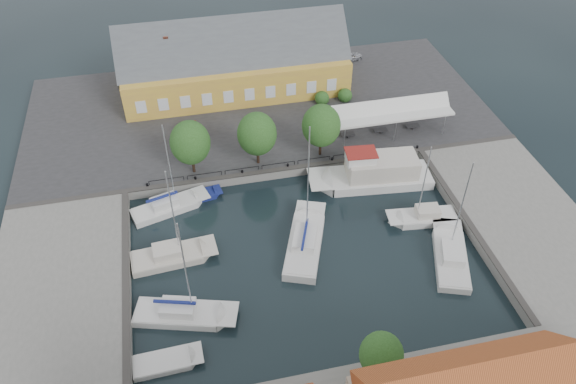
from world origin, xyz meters
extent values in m
plane|color=black|center=(0.00, 0.00, 0.00)|extent=(140.00, 140.00, 0.00)
cube|color=#2D2D30|center=(0.00, 23.00, 0.50)|extent=(56.00, 26.00, 1.00)
cube|color=slate|center=(-22.00, -2.00, 0.50)|extent=(12.00, 24.00, 1.00)
cube|color=slate|center=(22.00, -2.00, 0.50)|extent=(12.00, 24.00, 1.00)
cube|color=#383533|center=(0.00, 10.30, 1.06)|extent=(56.00, 0.60, 0.12)
cube|color=#383533|center=(-16.30, -2.00, 1.06)|extent=(0.60, 24.00, 0.12)
cube|color=#383533|center=(16.30, -2.00, 1.06)|extent=(0.60, 24.00, 0.12)
cylinder|color=black|center=(-14.00, 10.60, 1.20)|extent=(0.24, 0.24, 0.40)
cylinder|color=black|center=(-9.00, 10.60, 1.20)|extent=(0.24, 0.24, 0.40)
cylinder|color=black|center=(-4.00, 10.60, 1.20)|extent=(0.24, 0.24, 0.40)
cylinder|color=black|center=(1.00, 10.60, 1.20)|extent=(0.24, 0.24, 0.40)
cylinder|color=black|center=(6.00, 10.60, 1.20)|extent=(0.24, 0.24, 0.40)
cylinder|color=black|center=(11.00, 10.60, 1.20)|extent=(0.24, 0.24, 0.40)
cylinder|color=black|center=(16.00, 10.60, 1.20)|extent=(0.24, 0.24, 0.40)
cube|color=gold|center=(-2.00, 28.00, 3.25)|extent=(28.00, 10.00, 4.50)
cube|color=#474C51|center=(-2.00, 28.00, 6.75)|extent=(28.56, 7.60, 7.60)
cube|color=gold|center=(-12.00, 34.00, 2.75)|extent=(6.00, 6.00, 3.50)
cube|color=brown|center=(-10.00, 28.00, 8.60)|extent=(0.60, 0.60, 1.20)
cube|color=silver|center=(14.00, 14.50, 3.70)|extent=(14.00, 4.00, 0.25)
cylinder|color=silver|center=(8.00, 12.70, 2.35)|extent=(0.10, 0.10, 2.70)
cylinder|color=silver|center=(8.00, 16.30, 2.35)|extent=(0.10, 0.10, 2.70)
cylinder|color=silver|center=(14.00, 12.70, 2.35)|extent=(0.10, 0.10, 2.70)
cylinder|color=silver|center=(14.00, 16.30, 2.35)|extent=(0.10, 0.10, 2.70)
cylinder|color=silver|center=(20.00, 12.70, 2.35)|extent=(0.10, 0.10, 2.70)
cylinder|color=silver|center=(20.00, 16.30, 2.35)|extent=(0.10, 0.10, 2.70)
cylinder|color=black|center=(-9.00, 12.00, 2.05)|extent=(0.30, 0.30, 2.10)
ellipsoid|color=#22491A|center=(-9.00, 12.00, 4.88)|extent=(4.20, 4.20, 4.83)
cylinder|color=black|center=(-2.00, 12.00, 2.05)|extent=(0.30, 0.30, 2.10)
ellipsoid|color=#22491A|center=(-2.00, 12.00, 4.88)|extent=(4.20, 4.20, 4.83)
cylinder|color=black|center=(5.00, 12.00, 2.05)|extent=(0.30, 0.30, 2.10)
ellipsoid|color=#22491A|center=(5.00, 12.00, 4.88)|extent=(4.20, 4.20, 4.83)
imported|color=#B7B9BF|center=(14.58, 31.92, 1.67)|extent=(4.20, 2.79, 1.33)
imported|color=#5B1814|center=(-9.04, 18.08, 1.77)|extent=(2.32, 4.85, 1.53)
cube|color=silver|center=(0.05, -0.82, 0.15)|extent=(5.74, 8.64, 1.50)
cube|color=silver|center=(0.41, 0.12, 0.94)|extent=(6.21, 10.10, 0.08)
cube|color=silver|center=(0.12, -0.63, 1.40)|extent=(3.09, 3.76, 0.90)
cylinder|color=silver|center=(0.63, 0.69, 6.97)|extent=(0.12, 0.12, 12.13)
cube|color=navy|center=(0.05, -0.82, 2.15)|extent=(1.66, 3.85, 0.22)
cube|color=silver|center=(10.45, 7.17, 0.10)|extent=(11.09, 5.11, 1.80)
cube|color=silver|center=(9.12, 7.31, 1.04)|extent=(13.21, 5.17, 0.08)
cube|color=beige|center=(10.45, 7.17, 2.10)|extent=(7.69, 4.16, 2.20)
cube|color=silver|center=(8.05, 7.42, 3.50)|extent=(3.16, 2.51, 1.20)
cube|color=maroon|center=(8.05, 7.42, 4.15)|extent=(3.44, 2.65, 0.10)
cube|color=silver|center=(13.05, 0.47, 0.05)|extent=(5.89, 2.98, 1.30)
cube|color=silver|center=(12.35, 0.55, 0.74)|extent=(7.01, 3.02, 0.08)
cube|color=beige|center=(12.91, 0.49, 1.20)|extent=(2.43, 1.85, 0.90)
cylinder|color=silver|center=(11.93, 0.60, 4.95)|extent=(0.12, 0.12, 8.50)
cube|color=silver|center=(12.85, -5.37, 0.05)|extent=(5.09, 7.73, 1.30)
cube|color=silver|center=(13.15, -4.53, 0.74)|extent=(5.46, 9.04, 0.08)
cube|color=silver|center=(12.91, -5.20, 1.20)|extent=(2.79, 3.36, 0.90)
cylinder|color=silver|center=(13.33, -4.02, 5.72)|extent=(0.12, 0.12, 10.04)
cube|color=silver|center=(-12.56, 7.53, 0.05)|extent=(6.89, 4.05, 1.30)
cube|color=silver|center=(-11.78, 7.75, 0.74)|extent=(8.11, 4.32, 0.08)
cube|color=silver|center=(-12.40, 7.57, 1.20)|extent=(2.94, 2.25, 0.90)
cylinder|color=silver|center=(-11.31, 7.89, 5.43)|extent=(0.12, 0.12, 9.47)
cube|color=navy|center=(-12.56, 7.53, 1.95)|extent=(3.18, 1.11, 0.22)
cube|color=beige|center=(-12.69, 0.76, 0.05)|extent=(6.62, 3.24, 1.30)
cube|color=beige|center=(-11.89, 0.82, 0.74)|extent=(7.89, 3.23, 0.08)
cube|color=beige|center=(-12.53, 0.77, 1.20)|extent=(2.70, 2.08, 0.90)
cylinder|color=silver|center=(-11.41, 0.85, 5.53)|extent=(0.12, 0.12, 9.65)
cube|color=silver|center=(-12.23, -5.86, 0.05)|extent=(7.54, 4.57, 1.30)
cube|color=silver|center=(-11.38, -6.10, 0.74)|extent=(8.87, 4.87, 0.08)
cube|color=silver|center=(-12.06, -5.90, 1.20)|extent=(3.23, 2.56, 0.90)
cylinder|color=silver|center=(-10.87, -6.25, 5.90)|extent=(0.12, 0.12, 10.40)
cube|color=navy|center=(-12.23, -5.86, 1.95)|extent=(3.46, 1.20, 0.22)
cube|color=silver|center=(-13.74, -10.19, 0.05)|extent=(4.51, 2.26, 0.90)
cube|color=silver|center=(-13.19, -10.17, 0.54)|extent=(5.40, 2.20, 0.08)
cube|color=navy|center=(-8.87, 8.82, 0.05)|extent=(3.50, 2.12, 0.80)
cube|color=navy|center=(-8.46, 8.88, 0.49)|extent=(4.15, 2.15, 0.08)
cube|color=brown|center=(6.40, -23.00, 11.30)|extent=(0.60, 0.60, 0.80)
camera|label=1|loc=(-9.39, -35.84, 39.20)|focal=35.00mm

